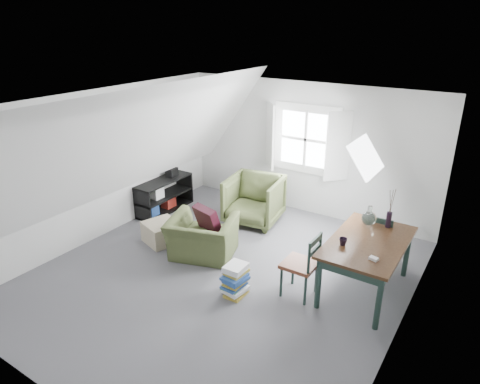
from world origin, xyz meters
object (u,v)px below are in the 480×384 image
Objects in this scene: armchair_near at (203,255)px; media_shelf at (163,197)px; armchair_far at (254,221)px; ottoman at (162,232)px; magazine_stack at (235,280)px; dining_chair_far at (380,240)px; dining_chair_near at (302,264)px; dining_table at (368,248)px.

media_shelf is at bearing -47.32° from armchair_near.
ottoman is (-0.90, -1.52, 0.18)m from armchair_far.
dining_chair_far is at bearing 51.35° from magazine_stack.
ottoman is at bearing -73.90° from dining_chair_near.
ottoman is (-0.86, -0.01, 0.18)m from armchair_near.
dining_chair_near reaches higher than magazine_stack.
media_shelf is at bearing 131.47° from ottoman.
ottoman is 0.57× the size of dining_chair_near.
dining_chair_near is at bearing 56.00° from dining_chair_far.
media_shelf is (-0.85, 0.96, 0.11)m from ottoman.
dining_table is at bearing 84.63° from dining_chair_far.
armchair_near is 1.19m from magazine_stack.
dining_chair_far is (2.40, -0.32, 0.46)m from armchair_far.
armchair_far is 2.15× the size of magazine_stack.
dining_chair_near is (1.74, -1.61, 0.49)m from armchair_far.
armchair_far is (0.03, 1.51, 0.00)m from armchair_near.
dining_table is 1.26× the size of media_shelf.
armchair_far is 1.09× the size of dining_chair_far.
armchair_near is 1.98m from media_shelf.
dining_chair_far is (-0.02, 0.73, -0.22)m from dining_table.
dining_chair_far is 2.29m from magazine_stack.
armchair_far reaches higher than ottoman.
dining_table reaches higher than armchair_far.
armchair_far is 2.72m from dining_table.
dining_chair_near is 2.08× the size of magazine_stack.
dining_chair_near is at bearing 32.57° from magazine_stack.
dining_chair_near is 0.93m from magazine_stack.
dining_chair_far is 1.96× the size of magazine_stack.
dining_chair_near is (-0.67, -1.29, 0.03)m from dining_chair_far.
armchair_near is 0.81× the size of media_shelf.
media_shelf is at bearing -3.51° from dining_chair_far.
media_shelf reaches higher than magazine_stack.
dining_chair_far is 4.16m from media_shelf.
dining_chair_far is 0.94× the size of dining_chair_near.
armchair_far is at bearing 115.10° from magazine_stack.
dining_chair_near is at bearing -2.10° from ottoman.
ottoman is 0.43× the size of media_shelf.
ottoman is 1.97m from magazine_stack.
media_shelf is 3.13m from magazine_stack.
armchair_far is at bearing -109.49° from armchair_near.
armchair_near is 2.59m from dining_table.
ottoman is 3.39m from dining_table.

